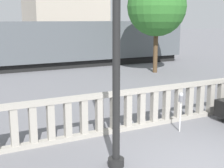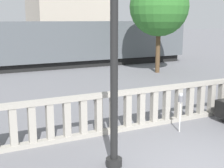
# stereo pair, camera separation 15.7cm
# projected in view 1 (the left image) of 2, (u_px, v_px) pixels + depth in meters

# --- Properties ---
(ground_plane) EXTENTS (160.00, 160.00, 0.00)m
(ground_plane) POSITION_uv_depth(u_px,v_px,m) (199.00, 167.00, 7.63)
(ground_plane) COLOR slate
(balustrade) EXTENTS (13.35, 0.24, 1.33)m
(balustrade) POSITION_uv_depth(u_px,v_px,m) (135.00, 109.00, 10.16)
(balustrade) COLOR #9E998E
(balustrade) RESTS_ON ground
(lamppost) EXTENTS (0.40, 0.40, 6.83)m
(lamppost) POSITION_uv_depth(u_px,v_px,m) (116.00, 18.00, 6.95)
(lamppost) COLOR black
(lamppost) RESTS_ON ground
(parking_meter) EXTENTS (0.16, 0.16, 1.29)m
(parking_meter) POSITION_uv_depth(u_px,v_px,m) (181.00, 101.00, 9.82)
(parking_meter) COLOR silver
(parking_meter) RESTS_ON ground
(train_near) EXTENTS (26.06, 3.11, 3.96)m
(train_near) POSITION_uv_depth(u_px,v_px,m) (21.00, 45.00, 21.90)
(train_near) COLOR black
(train_near) RESTS_ON ground
(building_block) EXTENTS (8.08, 7.00, 10.62)m
(building_block) POSITION_uv_depth(u_px,v_px,m) (64.00, 3.00, 34.84)
(building_block) COLOR #ADA393
(building_block) RESTS_ON ground
(tree_left) EXTENTS (3.84, 3.84, 6.25)m
(tree_left) POSITION_uv_depth(u_px,v_px,m) (157.00, 7.00, 20.19)
(tree_left) COLOR #4C3823
(tree_left) RESTS_ON ground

